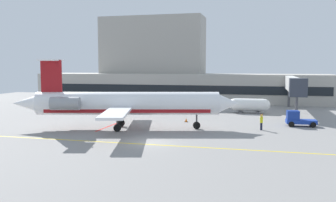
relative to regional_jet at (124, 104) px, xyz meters
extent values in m
cube|color=gray|center=(5.48, -7.09, -3.20)|extent=(120.00, 120.00, 0.10)
cube|color=yellow|center=(5.48, -7.88, -3.15)|extent=(108.00, 0.24, 0.01)
cube|color=red|center=(-2.68, 1.44, -3.15)|extent=(0.30, 8.00, 0.01)
cube|color=#ADA89E|center=(-1.71, 39.01, -0.15)|extent=(64.90, 12.19, 6.01)
cube|color=#9F9A91|center=(-9.04, 42.05, 9.44)|extent=(24.13, 8.53, 13.18)
cube|color=black|center=(-1.71, 32.86, -0.25)|extent=(62.30, 0.12, 1.71)
cube|color=silver|center=(21.32, 23.50, 1.53)|extent=(1.40, 18.83, 2.40)
cube|color=#2D333D|center=(21.32, 13.18, 1.53)|extent=(2.40, 2.00, 2.64)
cylinder|color=#4C4C51|center=(21.32, 31.41, -1.41)|extent=(0.44, 0.44, 3.49)
cylinder|color=#4C4C51|center=(21.32, 14.88, -1.41)|extent=(0.44, 0.44, 3.49)
cylinder|color=white|center=(0.46, 0.12, 0.03)|extent=(22.19, 8.27, 2.81)
cube|color=maroon|center=(0.46, 0.12, -0.75)|extent=(19.97, 7.44, 0.51)
cone|color=white|center=(12.16, 3.14, 0.03)|extent=(3.68, 3.44, 2.75)
cone|color=white|center=(-11.51, -2.97, 0.03)|extent=(4.14, 3.23, 2.39)
cube|color=white|center=(-1.67, 5.82, -0.40)|extent=(4.82, 9.65, 0.28)
cube|color=white|center=(1.35, -5.91, -0.40)|extent=(4.82, 9.65, 0.28)
cylinder|color=gray|center=(-6.97, 0.49, 0.24)|extent=(3.65, 2.34, 1.55)
cylinder|color=gray|center=(-5.86, -3.80, 0.24)|extent=(3.65, 2.34, 1.55)
cube|color=maroon|center=(-8.56, -2.21, 3.37)|extent=(2.51, 0.86, 3.88)
cube|color=white|center=(-8.56, -2.21, 5.31)|extent=(3.03, 4.85, 0.20)
cylinder|color=#3F3F44|center=(8.63, 2.23, -1.82)|extent=(0.20, 0.20, 1.33)
cylinder|color=black|center=(8.63, 2.23, -2.70)|extent=(0.96, 0.56, 0.90)
cylinder|color=#3F3F44|center=(-1.07, 1.61, -1.82)|extent=(0.20, 0.20, 1.33)
cylinder|color=black|center=(-1.07, 1.61, -2.70)|extent=(0.96, 0.56, 0.90)
cylinder|color=#3F3F44|center=(-0.15, -1.93, -1.82)|extent=(0.20, 0.20, 1.33)
cylinder|color=black|center=(-0.15, -1.93, -2.70)|extent=(0.96, 0.56, 0.90)
cube|color=silver|center=(-13.78, 18.54, -2.57)|extent=(4.20, 3.49, 0.47)
cube|color=#B8B1A9|center=(-14.72, 17.92, -1.79)|extent=(2.10, 2.03, 1.08)
cylinder|color=black|center=(-14.54, 17.13, -2.80)|extent=(0.74, 0.62, 0.70)
cylinder|color=black|center=(-15.38, 18.39, -2.80)|extent=(0.74, 0.62, 0.70)
cylinder|color=black|center=(-12.19, 18.69, -2.80)|extent=(0.74, 0.62, 0.70)
cylinder|color=black|center=(-13.02, 19.95, -2.80)|extent=(0.74, 0.62, 0.70)
cube|color=#19389E|center=(21.33, 7.65, -2.56)|extent=(3.85, 1.92, 0.49)
cube|color=navy|center=(20.29, 7.57, -1.74)|extent=(1.60, 1.60, 1.15)
cylinder|color=black|center=(20.08, 6.72, -2.80)|extent=(0.72, 0.33, 0.70)
cylinder|color=black|center=(19.97, 8.38, -2.80)|extent=(0.72, 0.33, 0.70)
cylinder|color=black|center=(22.70, 6.91, -2.80)|extent=(0.72, 0.33, 0.70)
cylinder|color=black|center=(22.58, 8.57, -2.80)|extent=(0.72, 0.33, 0.70)
cylinder|color=white|center=(14.36, 19.61, -1.77)|extent=(4.71, 2.15, 2.07)
sphere|color=white|center=(16.70, 19.65, -1.77)|extent=(2.03, 2.03, 2.03)
sphere|color=white|center=(12.02, 19.57, -1.77)|extent=(2.03, 2.03, 2.03)
cube|color=#59595B|center=(12.96, 19.61, -2.98)|extent=(0.60, 1.86, 0.35)
cube|color=#59595B|center=(15.76, 19.61, -2.98)|extent=(0.60, 1.86, 0.35)
cylinder|color=#191E33|center=(16.32, 3.31, -2.71)|extent=(0.18, 0.18, 0.90)
cylinder|color=#191E33|center=(16.41, 3.50, -2.71)|extent=(0.18, 0.18, 0.90)
cylinder|color=yellow|center=(16.36, 3.40, -1.93)|extent=(0.34, 0.34, 0.67)
sphere|color=tan|center=(16.36, 3.40, -1.47)|extent=(0.24, 0.24, 0.24)
cylinder|color=yellow|center=(16.27, 3.21, -1.53)|extent=(0.25, 0.39, 0.50)
cylinder|color=#F2590C|center=(16.27, 3.21, -1.31)|extent=(0.06, 0.06, 0.28)
cylinder|color=yellow|center=(16.46, 3.60, -1.53)|extent=(0.25, 0.39, 0.50)
cylinder|color=#F2590C|center=(16.46, 3.60, -1.31)|extent=(0.06, 0.06, 0.28)
cone|color=orange|center=(-4.92, 9.33, -2.88)|extent=(0.36, 0.36, 0.55)
cube|color=black|center=(-4.92, 9.33, -3.13)|extent=(0.47, 0.47, 0.04)
cone|color=orange|center=(6.21, 7.52, -2.88)|extent=(0.36, 0.36, 0.55)
cube|color=black|center=(6.21, 7.52, -3.13)|extent=(0.47, 0.47, 0.04)
camera|label=1|loc=(16.40, -42.05, 4.57)|focal=39.30mm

